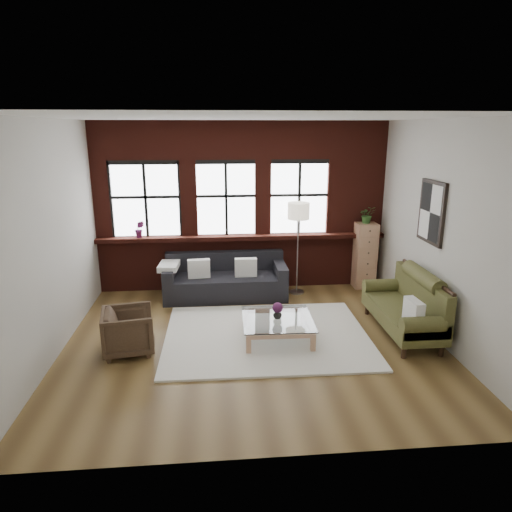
{
  "coord_description": "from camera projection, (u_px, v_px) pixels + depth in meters",
  "views": [
    {
      "loc": [
        -0.52,
        -6.18,
        3.07
      ],
      "look_at": [
        0.1,
        0.6,
        1.15
      ],
      "focal_mm": 32.0,
      "sensor_mm": 36.0,
      "label": 1
    }
  ],
  "objects": [
    {
      "name": "wall_poster",
      "position": [
        432.0,
        212.0,
        6.83
      ],
      "size": [
        0.05,
        0.74,
        0.94
      ],
      "primitive_type": null,
      "color": "black",
      "rests_on": "wall_right"
    },
    {
      "name": "sill_plant",
      "position": [
        140.0,
        229.0,
        8.52
      ],
      "size": [
        0.18,
        0.14,
        0.32
      ],
      "primitive_type": "imported",
      "rotation": [
        0.0,
        0.0,
        -0.01
      ],
      "color": "#5B1F4F",
      "rests_on": "sill_ledge"
    },
    {
      "name": "wall_front",
      "position": [
        277.0,
        303.0,
        3.97
      ],
      "size": [
        5.5,
        0.0,
        5.5
      ],
      "primitive_type": "plane",
      "rotation": [
        -1.57,
        0.0,
        0.0
      ],
      "color": "#BAB8AD",
      "rests_on": "ground"
    },
    {
      "name": "floor_lamp",
      "position": [
        298.0,
        245.0,
        8.54
      ],
      "size": [
        0.4,
        0.4,
        1.9
      ],
      "primitive_type": null,
      "color": "#A5A5A8",
      "rests_on": "floor"
    },
    {
      "name": "vase",
      "position": [
        278.0,
        314.0,
        6.76
      ],
      "size": [
        0.16,
        0.16,
        0.14
      ],
      "primitive_type": "imported",
      "rotation": [
        0.0,
        0.0,
        0.2
      ],
      "color": "#B2B2B2",
      "rests_on": "coffee_table"
    },
    {
      "name": "vintage_settee",
      "position": [
        403.0,
        304.0,
        6.94
      ],
      "size": [
        0.8,
        1.8,
        0.96
      ],
      "primitive_type": null,
      "color": "#494922",
      "rests_on": "floor"
    },
    {
      "name": "wall_right",
      "position": [
        441.0,
        233.0,
        6.61
      ],
      "size": [
        0.0,
        5.0,
        5.0
      ],
      "primitive_type": "plane",
      "rotation": [
        1.57,
        0.0,
        -1.57
      ],
      "color": "#BAB8AD",
      "rests_on": "ground"
    },
    {
      "name": "ceiling",
      "position": [
        253.0,
        117.0,
        5.93
      ],
      "size": [
        5.5,
        5.5,
        0.0
      ],
      "primitive_type": "plane",
      "rotation": [
        3.14,
        0.0,
        0.0
      ],
      "color": "white",
      "rests_on": "ground"
    },
    {
      "name": "flowers",
      "position": [
        278.0,
        308.0,
        6.73
      ],
      "size": [
        0.16,
        0.16,
        0.16
      ],
      "primitive_type": "sphere",
      "color": "#5B1F4F",
      "rests_on": "vase"
    },
    {
      "name": "armchair",
      "position": [
        128.0,
        331.0,
        6.4
      ],
      "size": [
        0.8,
        0.79,
        0.63
      ],
      "primitive_type": "imported",
      "rotation": [
        0.0,
        0.0,
        1.74
      ],
      "color": "#3B2B1D",
      "rests_on": "floor"
    },
    {
      "name": "coffee_table",
      "position": [
        277.0,
        329.0,
        6.82
      ],
      "size": [
        1.06,
        1.06,
        0.35
      ],
      "primitive_type": null,
      "rotation": [
        0.0,
        0.0,
        -0.03
      ],
      "color": "tan",
      "rests_on": "shag_rug"
    },
    {
      "name": "window_right",
      "position": [
        299.0,
        199.0,
        8.77
      ],
      "size": [
        1.38,
        0.1,
        1.5
      ],
      "primitive_type": null,
      "color": "black",
      "rests_on": "brick_backwall"
    },
    {
      "name": "brick_backwall",
      "position": [
        242.0,
        207.0,
        8.71
      ],
      "size": [
        5.5,
        0.12,
        3.2
      ],
      "primitive_type": null,
      "color": "#4B1811",
      "rests_on": "floor"
    },
    {
      "name": "wall_back",
      "position": [
        242.0,
        207.0,
        8.76
      ],
      "size": [
        5.5,
        0.0,
        5.5
      ],
      "primitive_type": "plane",
      "rotation": [
        1.57,
        0.0,
        0.0
      ],
      "color": "#BAB8AD",
      "rests_on": "ground"
    },
    {
      "name": "floor",
      "position": [
        253.0,
        341.0,
        6.8
      ],
      "size": [
        5.5,
        5.5,
        0.0
      ],
      "primitive_type": "plane",
      "color": "brown",
      "rests_on": "ground"
    },
    {
      "name": "potted_plant_top",
      "position": [
        367.0,
        215.0,
        8.74
      ],
      "size": [
        0.31,
        0.28,
        0.33
      ],
      "primitive_type": "imported",
      "rotation": [
        0.0,
        0.0,
        -0.06
      ],
      "color": "#2D5923",
      "rests_on": "drawer_chest"
    },
    {
      "name": "sill_ledge",
      "position": [
        243.0,
        237.0,
        8.77
      ],
      "size": [
        5.5,
        0.3,
        0.08
      ],
      "primitive_type": "cube",
      "color": "#4B1811",
      "rests_on": "brick_backwall"
    },
    {
      "name": "dark_sofa",
      "position": [
        225.0,
        276.0,
        8.48
      ],
      "size": [
        2.25,
        0.91,
        0.81
      ],
      "primitive_type": null,
      "color": "black",
      "rests_on": "floor"
    },
    {
      "name": "pillow_b",
      "position": [
        246.0,
        267.0,
        8.37
      ],
      "size": [
        0.4,
        0.15,
        0.34
      ],
      "primitive_type": "cube",
      "rotation": [
        0.0,
        0.0,
        0.02
      ],
      "color": "white",
      "rests_on": "dark_sofa"
    },
    {
      "name": "window_mid",
      "position": [
        226.0,
        200.0,
        8.65
      ],
      "size": [
        1.38,
        0.1,
        1.5
      ],
      "primitive_type": null,
      "color": "black",
      "rests_on": "brick_backwall"
    },
    {
      "name": "drawer_chest",
      "position": [
        365.0,
        255.0,
        8.97
      ],
      "size": [
        0.4,
        0.4,
        1.29
      ],
      "primitive_type": "cube",
      "color": "tan",
      "rests_on": "floor"
    },
    {
      "name": "shag_rug",
      "position": [
        267.0,
        336.0,
        6.94
      ],
      "size": [
        3.09,
        2.45,
        0.03
      ],
      "primitive_type": "cube",
      "rotation": [
        0.0,
        0.0,
        -0.01
      ],
      "color": "silver",
      "rests_on": "floor"
    },
    {
      "name": "pillow_settee",
      "position": [
        414.0,
        311.0,
        6.38
      ],
      "size": [
        0.16,
        0.39,
        0.34
      ],
      "primitive_type": "cube",
      "rotation": [
        0.0,
        0.0,
        0.06
      ],
      "color": "white",
      "rests_on": "vintage_settee"
    },
    {
      "name": "window_left",
      "position": [
        146.0,
        201.0,
        8.52
      ],
      "size": [
        1.38,
        0.1,
        1.5
      ],
      "primitive_type": null,
      "color": "black",
      "rests_on": "brick_backwall"
    },
    {
      "name": "pillow_a",
      "position": [
        199.0,
        269.0,
        8.29
      ],
      "size": [
        0.41,
        0.18,
        0.34
      ],
      "primitive_type": "cube",
      "rotation": [
        0.0,
        0.0,
        0.09
      ],
      "color": "white",
      "rests_on": "dark_sofa"
    },
    {
      "name": "wall_left",
      "position": [
        49.0,
        241.0,
        6.13
      ],
      "size": [
        0.0,
        5.0,
        5.0
      ],
      "primitive_type": "plane",
      "rotation": [
        1.57,
        0.0,
        1.57
      ],
      "color": "#BAB8AD",
      "rests_on": "ground"
    }
  ]
}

